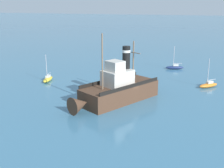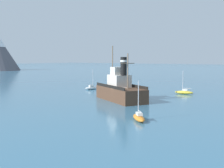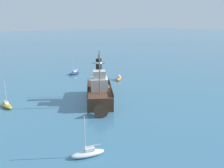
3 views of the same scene
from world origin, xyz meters
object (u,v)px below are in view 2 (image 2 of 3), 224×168
object	(u,v)px
sailboat_white	(92,88)
sailboat_orange	(139,117)
sailboat_yellow	(184,92)
old_tugboat	(119,90)

from	to	relation	value
sailboat_white	sailboat_orange	size ratio (longest dim) A/B	1.00
sailboat_yellow	old_tugboat	bearing A→B (deg)	156.85
old_tugboat	sailboat_orange	bearing A→B (deg)	-137.49
old_tugboat	sailboat_orange	xyz separation A→B (m)	(-12.54, -11.49, -1.40)
old_tugboat	sailboat_yellow	xyz separation A→B (m)	(15.10, -6.46, -1.40)
old_tugboat	sailboat_orange	size ratio (longest dim) A/B	2.91
sailboat_white	sailboat_orange	xyz separation A→B (m)	(-23.03, -26.58, 0.00)
old_tugboat	sailboat_yellow	world-z (taller)	old_tugboat
sailboat_white	sailboat_yellow	distance (m)	22.04
sailboat_white	sailboat_yellow	bearing A→B (deg)	-77.92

